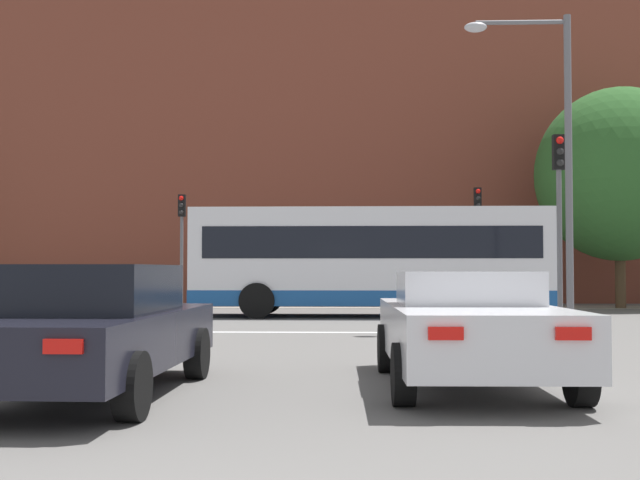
{
  "coord_description": "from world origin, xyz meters",
  "views": [
    {
      "loc": [
        0.65,
        -2.85,
        1.38
      ],
      "look_at": [
        -0.15,
        18.64,
        2.16
      ],
      "focal_mm": 45.0,
      "sensor_mm": 36.0,
      "label": 1
    }
  ],
  "objects_px": {
    "bus_crossing_lead": "(370,259)",
    "traffic_light_far_left": "(182,231)",
    "car_saloon_left": "(93,329)",
    "traffic_light_far_right": "(478,227)",
    "car_roadster_right": "(469,328)",
    "pedestrian_waiting": "(279,279)",
    "street_lamp_junction": "(549,136)",
    "traffic_light_near_right": "(559,199)"
  },
  "relations": [
    {
      "from": "car_saloon_left",
      "to": "traffic_light_near_right",
      "type": "distance_m",
      "value": 12.51
    },
    {
      "from": "bus_crossing_lead",
      "to": "traffic_light_far_right",
      "type": "height_order",
      "value": "traffic_light_far_right"
    },
    {
      "from": "car_saloon_left",
      "to": "traffic_light_far_left",
      "type": "distance_m",
      "value": 20.53
    },
    {
      "from": "car_saloon_left",
      "to": "pedestrian_waiting",
      "type": "height_order",
      "value": "pedestrian_waiting"
    },
    {
      "from": "traffic_light_far_left",
      "to": "pedestrian_waiting",
      "type": "distance_m",
      "value": 4.03
    },
    {
      "from": "car_saloon_left",
      "to": "traffic_light_far_right",
      "type": "distance_m",
      "value": 21.85
    },
    {
      "from": "car_saloon_left",
      "to": "traffic_light_far_right",
      "type": "xyz_separation_m",
      "value": [
        7.44,
        20.43,
        2.17
      ]
    },
    {
      "from": "car_saloon_left",
      "to": "street_lamp_junction",
      "type": "height_order",
      "value": "street_lamp_junction"
    },
    {
      "from": "traffic_light_far_right",
      "to": "street_lamp_junction",
      "type": "relative_size",
      "value": 0.62
    },
    {
      "from": "traffic_light_far_left",
      "to": "traffic_light_far_right",
      "type": "xyz_separation_m",
      "value": [
        10.73,
        0.27,
        0.15
      ]
    },
    {
      "from": "car_saloon_left",
      "to": "traffic_light_far_right",
      "type": "bearing_deg",
      "value": 70.96
    },
    {
      "from": "traffic_light_near_right",
      "to": "traffic_light_far_left",
      "type": "xyz_separation_m",
      "value": [
        -10.87,
        10.45,
        -0.22
      ]
    },
    {
      "from": "street_lamp_junction",
      "to": "car_saloon_left",
      "type": "bearing_deg",
      "value": -128.22
    },
    {
      "from": "traffic_light_near_right",
      "to": "pedestrian_waiting",
      "type": "relative_size",
      "value": 2.58
    },
    {
      "from": "bus_crossing_lead",
      "to": "traffic_light_near_right",
      "type": "relative_size",
      "value": 2.31
    },
    {
      "from": "car_roadster_right",
      "to": "traffic_light_far_right",
      "type": "xyz_separation_m",
      "value": [
        3.23,
        19.58,
        2.22
      ]
    },
    {
      "from": "car_roadster_right",
      "to": "traffic_light_far_left",
      "type": "relative_size",
      "value": 1.07
    },
    {
      "from": "car_saloon_left",
      "to": "pedestrian_waiting",
      "type": "bearing_deg",
      "value": 90.6
    },
    {
      "from": "car_roadster_right",
      "to": "pedestrian_waiting",
      "type": "bearing_deg",
      "value": 100.24
    },
    {
      "from": "street_lamp_junction",
      "to": "car_roadster_right",
      "type": "bearing_deg",
      "value": -109.99
    },
    {
      "from": "bus_crossing_lead",
      "to": "street_lamp_junction",
      "type": "distance_m",
      "value": 7.36
    },
    {
      "from": "pedestrian_waiting",
      "to": "street_lamp_junction",
      "type": "bearing_deg",
      "value": -52.07
    },
    {
      "from": "car_saloon_left",
      "to": "pedestrian_waiting",
      "type": "xyz_separation_m",
      "value": [
        0.13,
        21.37,
        0.28
      ]
    },
    {
      "from": "car_saloon_left",
      "to": "traffic_light_near_right",
      "type": "relative_size",
      "value": 1.05
    },
    {
      "from": "car_saloon_left",
      "to": "car_roadster_right",
      "type": "relative_size",
      "value": 1.06
    },
    {
      "from": "street_lamp_junction",
      "to": "traffic_light_far_left",
      "type": "bearing_deg",
      "value": 133.83
    },
    {
      "from": "traffic_light_far_left",
      "to": "car_saloon_left",
      "type": "bearing_deg",
      "value": -80.72
    },
    {
      "from": "traffic_light_near_right",
      "to": "traffic_light_far_right",
      "type": "distance_m",
      "value": 10.73
    },
    {
      "from": "bus_crossing_lead",
      "to": "traffic_light_far_right",
      "type": "relative_size",
      "value": 2.38
    },
    {
      "from": "street_lamp_junction",
      "to": "traffic_light_near_right",
      "type": "bearing_deg",
      "value": 56.98
    },
    {
      "from": "traffic_light_near_right",
      "to": "pedestrian_waiting",
      "type": "distance_m",
      "value": 13.97
    },
    {
      "from": "traffic_light_far_right",
      "to": "traffic_light_far_left",
      "type": "bearing_deg",
      "value": -178.55
    },
    {
      "from": "car_roadster_right",
      "to": "traffic_light_far_right",
      "type": "distance_m",
      "value": 19.97
    },
    {
      "from": "traffic_light_far_right",
      "to": "car_saloon_left",
      "type": "bearing_deg",
      "value": -110.0
    },
    {
      "from": "bus_crossing_lead",
      "to": "car_roadster_right",
      "type": "bearing_deg",
      "value": 3.29
    },
    {
      "from": "car_saloon_left",
      "to": "street_lamp_junction",
      "type": "bearing_deg",
      "value": 52.74
    },
    {
      "from": "car_roadster_right",
      "to": "bus_crossing_lead",
      "type": "xyz_separation_m",
      "value": [
        -0.81,
        14.02,
        0.99
      ]
    },
    {
      "from": "car_roadster_right",
      "to": "street_lamp_junction",
      "type": "bearing_deg",
      "value": 69.01
    },
    {
      "from": "pedestrian_waiting",
      "to": "traffic_light_far_right",
      "type": "bearing_deg",
      "value": 0.39
    },
    {
      "from": "car_saloon_left",
      "to": "traffic_light_far_left",
      "type": "relative_size",
      "value": 1.14
    },
    {
      "from": "bus_crossing_lead",
      "to": "traffic_light_far_left",
      "type": "distance_m",
      "value": 8.6
    },
    {
      "from": "traffic_light_far_left",
      "to": "pedestrian_waiting",
      "type": "xyz_separation_m",
      "value": [
        3.43,
        1.21,
        -1.74
      ]
    }
  ]
}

